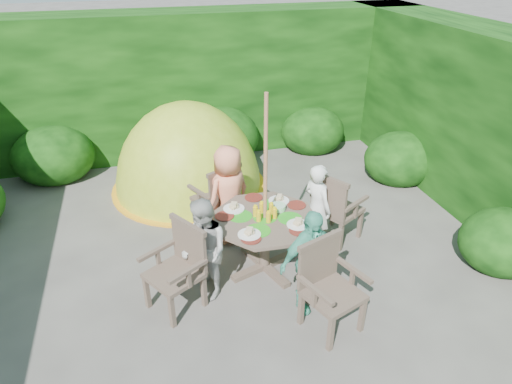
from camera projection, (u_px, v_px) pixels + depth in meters
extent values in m
plane|color=#4C4944|center=(224.00, 278.00, 5.43)|extent=(60.00, 60.00, 0.00)
cube|color=black|center=(178.00, 84.00, 8.21)|extent=(9.00, 1.00, 2.50)
cylinder|color=#45372D|center=(265.00, 245.00, 5.44)|extent=(0.12, 0.12, 0.69)
cube|color=#45372D|center=(264.00, 266.00, 5.59)|extent=(0.90, 0.40, 0.06)
cube|color=#45372D|center=(264.00, 266.00, 5.59)|extent=(0.40, 0.90, 0.06)
cylinder|color=#45372D|center=(265.00, 219.00, 5.26)|extent=(1.60, 1.60, 0.04)
cylinder|color=green|center=(258.00, 231.00, 5.01)|extent=(0.28, 0.28, 0.00)
cylinder|color=green|center=(290.00, 218.00, 5.23)|extent=(0.28, 0.28, 0.00)
cylinder|color=green|center=(240.00, 216.00, 5.27)|extent=(0.28, 0.28, 0.00)
cylinder|color=green|center=(271.00, 205.00, 5.49)|extent=(0.28, 0.28, 0.00)
cylinder|color=green|center=(265.00, 217.00, 5.25)|extent=(0.28, 0.28, 0.00)
cylinder|color=white|center=(279.00, 201.00, 5.57)|extent=(0.25, 0.25, 0.01)
cylinder|color=white|center=(234.00, 209.00, 5.40)|extent=(0.25, 0.25, 0.01)
cylinder|color=white|center=(249.00, 234.00, 4.92)|extent=(0.25, 0.25, 0.01)
cylinder|color=white|center=(298.00, 225.00, 5.09)|extent=(0.25, 0.25, 0.01)
cylinder|color=#B4220C|center=(297.00, 205.00, 5.48)|extent=(0.22, 0.22, 0.01)
cylinder|color=#B4220C|center=(254.00, 197.00, 5.64)|extent=(0.22, 0.22, 0.01)
cylinder|color=#B4220C|center=(225.00, 216.00, 5.26)|extent=(0.22, 0.22, 0.01)
cylinder|color=#B4220C|center=(251.00, 238.00, 4.86)|extent=(0.22, 0.22, 0.01)
cylinder|color=#B4220C|center=(299.00, 230.00, 5.00)|extent=(0.22, 0.22, 0.01)
cylinder|color=#46B752|center=(278.00, 207.00, 5.38)|extent=(0.18, 0.18, 0.06)
cylinder|color=#935E3A|center=(265.00, 189.00, 5.07)|extent=(0.06, 0.06, 2.20)
cube|color=#45372D|center=(338.00, 210.00, 5.98)|extent=(0.70, 0.70, 0.05)
cube|color=#45372D|center=(360.00, 224.00, 6.09)|extent=(0.07, 0.07, 0.42)
cube|color=#45372D|center=(333.00, 211.00, 6.36)|extent=(0.07, 0.07, 0.42)
cube|color=#45372D|center=(340.00, 237.00, 5.81)|extent=(0.07, 0.07, 0.42)
cube|color=#45372D|center=(313.00, 224.00, 6.08)|extent=(0.07, 0.07, 0.42)
cube|color=#45372D|center=(329.00, 198.00, 5.70)|extent=(0.30, 0.47, 0.50)
cube|color=#45372D|center=(356.00, 203.00, 5.72)|extent=(0.46, 0.30, 0.04)
cube|color=#45372D|center=(323.00, 189.00, 6.04)|extent=(0.46, 0.30, 0.04)
cube|color=#45372D|center=(174.00, 275.00, 4.82)|extent=(0.69, 0.70, 0.05)
cube|color=#45372D|center=(147.00, 292.00, 4.91)|extent=(0.07, 0.07, 0.41)
cube|color=#45372D|center=(172.00, 311.00, 4.65)|extent=(0.07, 0.07, 0.41)
cube|color=#45372D|center=(179.00, 273.00, 5.19)|extent=(0.07, 0.07, 0.41)
cube|color=#45372D|center=(204.00, 290.00, 4.93)|extent=(0.07, 0.07, 0.41)
cube|color=#45372D|center=(189.00, 245.00, 4.84)|extent=(0.31, 0.45, 0.49)
cube|color=#45372D|center=(157.00, 250.00, 4.87)|extent=(0.44, 0.30, 0.04)
cube|color=#45372D|center=(188.00, 271.00, 4.57)|extent=(0.44, 0.30, 0.04)
cube|color=#45372D|center=(215.00, 199.00, 6.25)|extent=(0.68, 0.67, 0.05)
cube|color=#45372D|center=(218.00, 201.00, 6.62)|extent=(0.07, 0.07, 0.41)
cube|color=#45372D|center=(194.00, 211.00, 6.37)|extent=(0.07, 0.07, 0.41)
cube|color=#45372D|center=(237.00, 213.00, 6.34)|extent=(0.07, 0.07, 0.41)
cube|color=#45372D|center=(213.00, 224.00, 6.09)|extent=(0.07, 0.07, 0.41)
cube|color=#45372D|center=(225.00, 188.00, 5.97)|extent=(0.47, 0.27, 0.49)
cube|color=#45372D|center=(229.00, 180.00, 6.31)|extent=(0.27, 0.46, 0.04)
cube|color=#45372D|center=(199.00, 192.00, 6.01)|extent=(0.27, 0.46, 0.04)
cube|color=#45372D|center=(333.00, 295.00, 4.54)|extent=(0.66, 0.65, 0.05)
cube|color=#45372D|center=(331.00, 334.00, 4.38)|extent=(0.06, 0.06, 0.42)
cube|color=#45372D|center=(362.00, 315.00, 4.61)|extent=(0.06, 0.06, 0.42)
cube|color=#45372D|center=(301.00, 308.00, 4.69)|extent=(0.06, 0.06, 0.42)
cube|color=#45372D|center=(332.00, 291.00, 4.92)|extent=(0.06, 0.06, 0.42)
cube|color=#45372D|center=(319.00, 262.00, 4.58)|extent=(0.50, 0.22, 0.50)
cube|color=#45372D|center=(315.00, 290.00, 4.32)|extent=(0.22, 0.48, 0.04)
cube|color=#45372D|center=(353.00, 270.00, 4.58)|extent=(0.22, 0.48, 0.04)
imported|color=silver|center=(317.00, 208.00, 5.71)|extent=(0.42, 0.50, 1.18)
imported|color=#AAAAA4|center=(204.00, 250.00, 4.92)|extent=(0.60, 0.69, 1.19)
imported|color=#FA8E67|center=(229.00, 194.00, 5.86)|extent=(0.77, 0.67, 1.33)
imported|color=#4EB799|center=(309.00, 262.00, 4.73)|extent=(0.76, 0.46, 1.20)
ellipsoid|color=#9FB623|center=(190.00, 187.00, 7.44)|extent=(2.72, 2.72, 2.82)
ellipsoid|color=black|center=(186.00, 212.00, 6.75)|extent=(0.86, 0.57, 0.97)
cylinder|color=#F9A41A|center=(190.00, 186.00, 7.44)|extent=(2.46, 2.46, 0.03)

